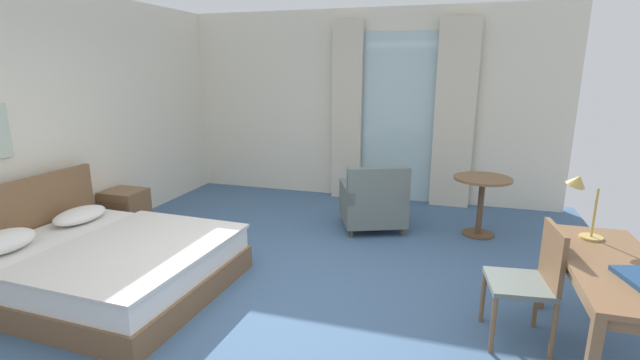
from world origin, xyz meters
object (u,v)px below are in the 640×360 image
Objects in this scene: bed at (102,262)px; desk_lamp at (581,193)px; nightstand at (126,210)px; desk_chair at (532,277)px; writing_desk at (613,276)px; armchair_by_window at (373,203)px; round_cafe_table at (482,193)px.

bed is 4.13m from desk_lamp.
desk_lamp is at bearing 8.92° from bed.
nightstand is 4.64m from desk_chair.
desk_lamp is at bearing -8.11° from nightstand.
writing_desk is 1.58× the size of desk_chair.
desk_lamp is at bearing -41.37° from armchair_by_window.
desk_chair reaches higher than round_cafe_table.
round_cafe_table is at bearing 7.97° from armchair_by_window.
armchair_by_window is at bearing 127.18° from desk_chair.
desk_chair is at bearing -13.34° from nightstand.
armchair_by_window is 1.34× the size of round_cafe_table.
round_cafe_table is (1.29, 0.18, 0.20)m from armchair_by_window.
writing_desk is (4.12, 0.10, 0.41)m from bed.
writing_desk reaches higher than nightstand.
writing_desk is 2.97m from armchair_by_window.
bed is 3.68m from desk_chair.
desk_chair is 0.93× the size of armchair_by_window.
armchair_by_window is (-1.54, 2.03, -0.18)m from desk_chair.
desk_chair reaches higher than nightstand.
desk_chair is at bearing 162.00° from writing_desk.
armchair_by_window is at bearing 17.91° from nightstand.
bed is at bearing -171.08° from desk_lamp.
desk_chair is 1.87× the size of desk_lamp.
bed is at bearing -178.59° from writing_desk.
armchair_by_window reaches higher than nightstand.
bed reaches higher than nightstand.
bed reaches higher than desk_chair.
armchair_by_window is (2.97, 0.96, 0.08)m from nightstand.
nightstand is 1.08× the size of desk_lamp.
writing_desk is 0.50m from desk_chair.
desk_lamp is 0.50× the size of armchair_by_window.
nightstand is 3.12m from armchair_by_window.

